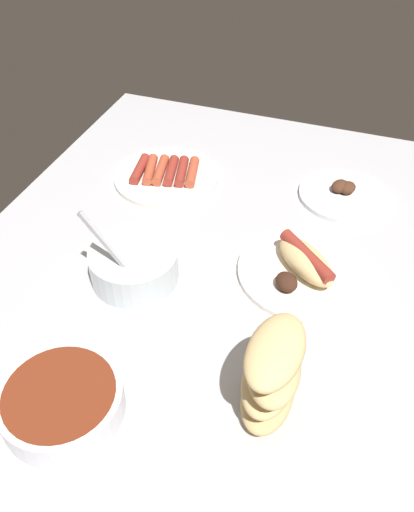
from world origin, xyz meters
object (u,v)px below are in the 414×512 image
Objects in this scene: plate_sausages at (166,174)px; bowl_chili at (62,401)px; bowl_coleslaw at (134,264)px; bread_stack at (271,373)px; plate_grilled_meat at (343,194)px; plate_hotdog_assembled at (304,267)px.

bowl_chili is (58.39, 8.99, 1.55)cm from plate_sausages.
bowl_coleslaw is 1.10× the size of bread_stack.
bowl_coleslaw is 0.91× the size of bowl_chili.
plate_grilled_meat is at bearing 99.28° from plate_sausages.
plate_hotdog_assembled reaches higher than bowl_chili.
bowl_coleslaw is at bearing -120.16° from bread_stack.
plate_hotdog_assembled is at bearing 145.89° from bowl_chili.
bowl_chili is (10.96, -26.75, -4.63)cm from bread_stack.
bread_stack is at bearing -2.58° from plate_grilled_meat.
plate_hotdog_assembled is 46.53cm from bowl_chili.
bread_stack is at bearing 36.99° from plate_sausages.
bread_stack is 0.76× the size of plate_grilled_meat.
bowl_coleslaw reaches higher than plate_hotdog_assembled.
bowl_coleslaw is 0.84× the size of plate_grilled_meat.
plate_hotdog_assembled is (-10.84, 28.11, -1.61)cm from bowl_coleslaw.
bread_stack is 54.11cm from plate_grilled_meat.
plate_grilled_meat reaches higher than plate_sausages.
plate_hotdog_assembled is at bearing 111.09° from bowl_coleslaw.
bowl_chili is at bearing -24.29° from plate_grilled_meat.
plate_hotdog_assembled is 26.31cm from plate_grilled_meat.
bread_stack is 29.28cm from bowl_chili.
bowl_chili is at bearing 8.75° from plate_sausages.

